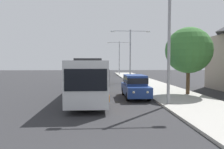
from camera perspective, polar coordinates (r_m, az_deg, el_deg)
The scene contains 11 objects.
bus_lead at distance 17.05m, azimuth -5.89°, elevation -0.94°, with size 2.58×11.64×3.21m.
bus_second_in_line at distance 30.05m, azimuth -4.79°, elevation 0.86°, with size 2.58×12.20×3.21m.
bus_middle at distance 43.46m, azimuth -4.35°, elevation 1.58°, with size 2.58×11.51×3.21m.
bus_fourth_in_line at distance 56.03m, azimuth -4.13°, elevation 1.95°, with size 2.58×11.99×3.21m.
bus_rear at distance 69.29m, azimuth -3.98°, elevation 2.19°, with size 2.58×11.37×3.21m.
bus_tail_end at distance 82.08m, azimuth -3.88°, elevation 2.35°, with size 2.58×11.98×3.21m.
white_suv at distance 17.57m, azimuth 6.31°, elevation -2.97°, with size 1.86×4.84×1.90m.
streetlamp_near at distance 14.74m, azimuth 15.38°, elevation 11.84°, with size 5.29×0.28×8.25m.
streetlamp_mid at distance 32.04m, azimuth 5.02°, elevation 6.86°, with size 6.01×0.28×7.79m.
streetlamp_far at distance 49.72m, azimuth 2.02°, elevation 5.55°, with size 5.64×0.28×7.81m.
roadside_tree at distance 19.60m, azimuth 20.21°, elevation 6.21°, with size 4.03×4.03×5.89m.
Camera 1 is at (-0.54, -4.04, 2.92)m, focal length 33.42 mm.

